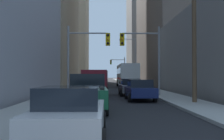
# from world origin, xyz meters

# --- Properties ---
(sidewalk_left) EXTENTS (2.64, 160.00, 0.15)m
(sidewalk_left) POSITION_xyz_m (-4.58, 50.00, 0.07)
(sidewalk_left) COLOR #9E9E99
(sidewalk_left) RESTS_ON ground
(sidewalk_right) EXTENTS (2.64, 160.00, 0.15)m
(sidewalk_right) POSITION_xyz_m (4.58, 50.00, 0.07)
(sidewalk_right) COLOR #9E9E99
(sidewalk_right) RESTS_ON ground
(city_bus) EXTENTS (2.67, 11.51, 3.40)m
(city_bus) POSITION_xyz_m (2.57, 37.44, 1.93)
(city_bus) COLOR silver
(city_bus) RESTS_ON ground
(pickup_truck_green) EXTENTS (2.20, 5.46, 1.90)m
(pickup_truck_green) POSITION_xyz_m (-1.72, 11.04, 0.93)
(pickup_truck_green) COLOR #195938
(pickup_truck_green) RESTS_ON ground
(cargo_van_maroon) EXTENTS (2.16, 5.27, 2.26)m
(cargo_van_maroon) POSITION_xyz_m (-1.56, 20.56, 1.29)
(cargo_van_maroon) COLOR maroon
(cargo_van_maroon) RESTS_ON ground
(sedan_silver) EXTENTS (1.95, 4.22, 1.52)m
(sedan_silver) POSITION_xyz_m (-1.74, 4.48, 0.77)
(sedan_silver) COLOR #B7BABF
(sedan_silver) RESTS_ON ground
(sedan_navy) EXTENTS (1.95, 4.26, 1.52)m
(sedan_navy) POSITION_xyz_m (1.76, 16.55, 0.77)
(sedan_navy) COLOR #141E4C
(sedan_navy) RESTS_ON ground
(sedan_grey) EXTENTS (1.95, 4.26, 1.52)m
(sedan_grey) POSITION_xyz_m (1.54, 21.52, 0.77)
(sedan_grey) COLOR slate
(sedan_grey) RESTS_ON ground
(sedan_blue) EXTENTS (1.95, 4.20, 1.52)m
(sedan_blue) POSITION_xyz_m (-1.66, 35.77, 0.77)
(sedan_blue) COLOR navy
(sedan_blue) RESTS_ON ground
(traffic_signal_near_left) EXTENTS (3.63, 0.44, 6.00)m
(traffic_signal_near_left) POSITION_xyz_m (-2.32, 19.82, 4.03)
(traffic_signal_near_left) COLOR gray
(traffic_signal_near_left) RESTS_ON ground
(traffic_signal_near_right) EXTENTS (3.44, 0.44, 6.00)m
(traffic_signal_near_right) POSITION_xyz_m (2.41, 19.82, 4.03)
(traffic_signal_near_right) COLOR gray
(traffic_signal_near_right) RESTS_ON ground
(traffic_signal_far_right) EXTENTS (3.46, 0.44, 6.00)m
(traffic_signal_far_right) POSITION_xyz_m (2.40, 58.68, 4.03)
(traffic_signal_far_right) COLOR gray
(traffic_signal_far_right) RESTS_ON ground
(utility_pole_right) EXTENTS (2.20, 0.28, 10.16)m
(utility_pole_right) POSITION_xyz_m (4.84, 13.80, 5.36)
(utility_pole_right) COLOR brown
(utility_pole_right) RESTS_ON ground
(street_lamp_right) EXTENTS (2.64, 0.32, 7.50)m
(street_lamp_right) POSITION_xyz_m (3.53, 37.55, 4.57)
(street_lamp_right) COLOR gray
(street_lamp_right) RESTS_ON ground
(building_left_mid_office) EXTENTS (17.51, 25.17, 28.04)m
(building_left_mid_office) POSITION_xyz_m (-15.67, 48.65, 14.02)
(building_left_mid_office) COLOR tan
(building_left_mid_office) RESTS_ON ground
(building_right_mid_block) EXTENTS (22.27, 28.55, 30.93)m
(building_right_mid_block) POSITION_xyz_m (17.96, 46.23, 15.46)
(building_right_mid_block) COLOR #66564C
(building_right_mid_block) RESTS_ON ground
(building_right_far_highrise) EXTENTS (14.49, 19.96, 51.08)m
(building_right_far_highrise) POSITION_xyz_m (14.56, 86.05, 25.54)
(building_right_far_highrise) COLOR gray
(building_right_far_highrise) RESTS_ON ground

